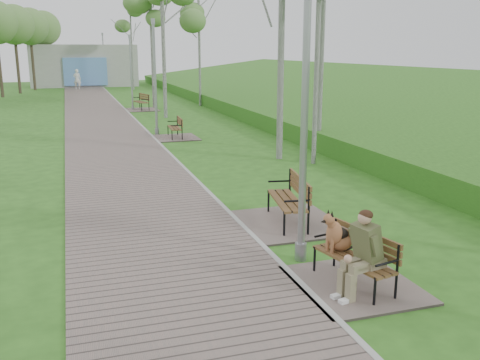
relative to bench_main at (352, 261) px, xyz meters
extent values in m
plane|color=#2B591A|center=(-0.70, -1.51, -0.43)|extent=(120.00, 120.00, 0.00)
cube|color=#6F615A|center=(-2.45, 19.99, -0.41)|extent=(3.50, 67.00, 0.04)
cube|color=#999993|center=(-0.70, 19.99, -0.41)|extent=(0.10, 67.00, 0.05)
cube|color=#428A27|center=(11.30, 18.49, -0.43)|extent=(14.00, 70.00, 1.60)
cube|color=#9E9E99|center=(-2.20, 49.49, 1.57)|extent=(10.00, 5.00, 4.00)
cube|color=#5A89C9|center=(-2.20, 46.89, 1.07)|extent=(4.00, 0.20, 2.60)
cube|color=#6F615A|center=(0.09, 0.05, -0.41)|extent=(1.78, 1.98, 0.04)
cube|color=brown|center=(0.04, 0.05, 0.01)|extent=(0.75, 1.54, 0.04)
cube|color=brown|center=(0.28, 0.10, 0.28)|extent=(0.35, 1.46, 0.33)
cube|color=#6F615A|center=(0.29, 3.17, -0.41)|extent=(2.06, 2.29, 0.04)
cube|color=brown|center=(0.24, 3.17, 0.08)|extent=(0.80, 1.78, 0.05)
cube|color=brown|center=(0.52, 3.13, 0.39)|extent=(0.33, 1.70, 0.38)
cube|color=#6F615A|center=(0.19, 14.91, -0.41)|extent=(1.73, 1.93, 0.04)
cube|color=brown|center=(0.14, 14.91, 0.00)|extent=(0.52, 1.47, 0.04)
cube|color=brown|center=(0.37, 14.89, 0.26)|extent=(0.13, 1.45, 0.32)
cube|color=#6F615A|center=(0.23, 25.89, -0.41)|extent=(1.96, 2.18, 0.04)
cube|color=brown|center=(0.18, 25.89, 0.06)|extent=(0.85, 1.70, 0.04)
cube|color=brown|center=(0.44, 25.95, 0.35)|extent=(0.41, 1.60, 0.36)
cylinder|color=#919499|center=(-0.28, 1.27, -0.28)|extent=(0.21, 0.21, 0.31)
cylinder|color=#919499|center=(-0.28, 1.27, 2.15)|extent=(0.12, 0.12, 5.18)
cylinder|color=#919499|center=(-0.40, 16.07, -0.30)|extent=(0.19, 0.19, 0.28)
cylinder|color=#919499|center=(-0.40, 16.07, 1.89)|extent=(0.11, 0.11, 4.64)
cylinder|color=#919499|center=(-0.40, 16.07, 4.25)|extent=(0.17, 0.17, 0.23)
cylinder|color=#919499|center=(-0.25, 26.16, -0.31)|extent=(0.17, 0.17, 0.26)
cylinder|color=#919499|center=(-0.25, 26.16, 1.70)|extent=(0.10, 0.10, 4.26)
cylinder|color=#919499|center=(-0.25, 26.16, 3.87)|extent=(0.15, 0.15, 0.21)
cylinder|color=#919499|center=(-0.29, 49.01, -0.29)|extent=(0.20, 0.20, 0.30)
cylinder|color=#919499|center=(-0.29, 49.01, 2.04)|extent=(0.12, 0.12, 4.96)
cylinder|color=#919499|center=(-0.29, 49.01, 4.57)|extent=(0.18, 0.18, 0.25)
imported|color=silver|center=(-3.04, 44.44, 0.48)|extent=(0.74, 0.56, 1.83)
cylinder|color=silver|center=(3.45, 8.61, 4.11)|extent=(0.16, 0.16, 9.09)
cylinder|color=silver|center=(2.68, 9.66, 3.83)|extent=(0.21, 0.21, 8.53)
cylinder|color=silver|center=(0.99, 21.80, 3.86)|extent=(0.18, 0.18, 8.58)
cylinder|color=silver|center=(1.14, 26.70, 3.62)|extent=(0.18, 0.18, 8.11)
cylinder|color=silver|center=(4.20, 27.18, 3.44)|extent=(0.17, 0.17, 7.75)
ellipsoid|color=#638F45|center=(4.20, 27.18, 5.92)|extent=(2.43, 2.43, 3.41)
cylinder|color=silver|center=(1.81, 43.02, 3.31)|extent=(0.17, 0.17, 7.50)
ellipsoid|color=#638F45|center=(1.81, 43.02, 5.71)|extent=(2.45, 2.45, 3.30)
camera|label=1|loc=(-3.95, -6.73, 3.15)|focal=40.00mm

